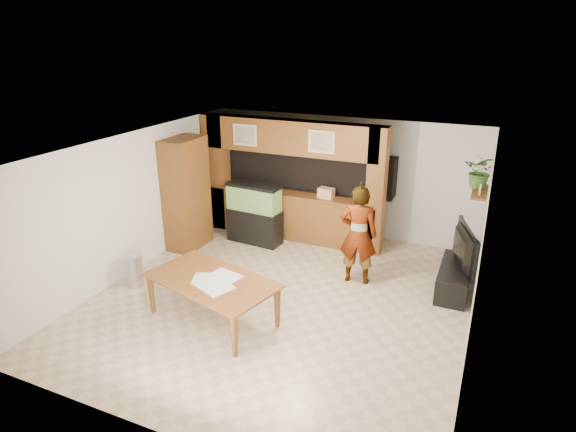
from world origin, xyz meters
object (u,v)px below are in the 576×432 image
at_px(television, 458,247).
at_px(dining_table, 211,301).
at_px(person, 358,235).
at_px(pantry_cabinet, 186,194).
at_px(aquarium, 254,214).

distance_m(television, dining_table, 4.25).
bearing_deg(person, dining_table, 43.27).
height_order(television, dining_table, television).
distance_m(person, dining_table, 2.82).
bearing_deg(television, dining_table, 109.59).
relative_size(person, dining_table, 0.90).
xyz_separation_m(pantry_cabinet, television, (5.35, 0.25, -0.33)).
height_order(pantry_cabinet, television, pantry_cabinet).
bearing_deg(aquarium, person, -14.06).
xyz_separation_m(pantry_cabinet, person, (3.69, -0.12, -0.24)).
bearing_deg(dining_table, aquarium, 119.31).
bearing_deg(television, person, 85.04).
bearing_deg(pantry_cabinet, dining_table, -49.21).
distance_m(pantry_cabinet, television, 5.37).
distance_m(aquarium, person, 2.65).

